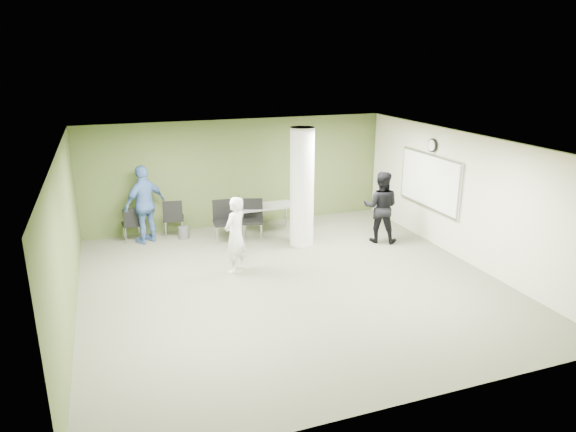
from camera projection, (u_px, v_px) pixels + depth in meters
name	position (u px, v px, depth m)	size (l,w,h in m)	color
floor	(291.00, 283.00, 10.24)	(8.00, 8.00, 0.00)	#595B47
ceiling	(291.00, 143.00, 9.40)	(8.00, 8.00, 0.00)	white
wall_back	(239.00, 173.00, 13.41)	(8.00, 0.02, 2.80)	#465B2B
wall_left	(66.00, 240.00, 8.53)	(0.02, 8.00, 2.80)	#465B2B
wall_right_cream	(464.00, 197.00, 11.11)	(0.02, 8.00, 2.80)	beige
column	(302.00, 188.00, 11.94)	(0.56, 0.56, 2.80)	silver
whiteboard	(429.00, 181.00, 12.14)	(0.05, 2.30, 1.30)	silver
wall_clock	(432.00, 145.00, 11.88)	(0.06, 0.32, 0.32)	black
folding_table	(263.00, 207.00, 12.95)	(1.52, 0.68, 0.97)	gray
wastebasket	(184.00, 232.00, 12.70)	(0.26, 0.26, 0.30)	#4C4C4C
chair_back_left	(132.00, 222.00, 12.37)	(0.47, 0.47, 0.88)	black
chair_back_right	(173.00, 216.00, 12.61)	(0.56, 0.56, 0.98)	black
chair_table_left	(224.00, 218.00, 12.40)	(0.54, 0.54, 1.01)	black
chair_table_right	(253.00, 216.00, 12.54)	(0.63, 0.63, 1.00)	black
woman_white	(235.00, 235.00, 10.55)	(0.59, 0.39, 1.62)	silver
man_black	(381.00, 207.00, 12.29)	(0.84, 0.66, 1.74)	black
man_blue	(145.00, 204.00, 12.21)	(1.11, 0.46, 1.90)	#4366A7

